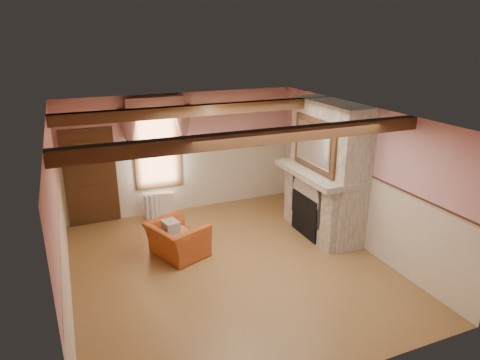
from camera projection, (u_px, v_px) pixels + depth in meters
name	position (u px, v px, depth m)	size (l,w,h in m)	color
floor	(230.00, 266.00, 7.88)	(5.50, 6.00, 0.01)	brown
ceiling	(228.00, 116.00, 6.96)	(5.50, 6.00, 0.01)	silver
wall_back	(183.00, 153.00, 10.03)	(5.50, 0.02, 2.80)	#C3878B
wall_front	(325.00, 285.00, 4.80)	(5.50, 0.02, 2.80)	#C3878B
wall_left	(58.00, 221.00, 6.42)	(0.02, 6.00, 2.80)	#C3878B
wall_right	(359.00, 176.00, 8.41)	(0.02, 6.00, 2.80)	#C3878B
wainscot	(229.00, 229.00, 7.63)	(5.50, 6.00, 1.50)	beige
chair_rail	(229.00, 190.00, 7.38)	(5.50, 6.00, 0.08)	black
firebox	(308.00, 215.00, 8.98)	(0.20, 0.95, 0.90)	black
armchair	(177.00, 239.00, 8.17)	(1.04, 0.91, 0.67)	#994219
side_table	(173.00, 244.00, 8.11)	(0.57, 0.57, 0.55)	brown
book_stack	(171.00, 226.00, 8.00)	(0.26, 0.32, 0.20)	#B7AD8C
radiator	(160.00, 205.00, 9.88)	(0.70, 0.18, 0.60)	silver
bowl	(317.00, 166.00, 8.86)	(0.34, 0.34, 0.08)	brown
mantel_clock	(308.00, 158.00, 9.16)	(0.14, 0.24, 0.20)	#301F0D
oil_lamp	(311.00, 158.00, 9.02)	(0.11, 0.11, 0.28)	#BA9134
candle_red	(331.00, 171.00, 8.39)	(0.06, 0.06, 0.16)	maroon
jar_yellow	(338.00, 176.00, 8.18)	(0.06, 0.06, 0.12)	gold
fireplace	(328.00, 169.00, 8.82)	(0.85, 2.00, 2.80)	gray
mantel	(320.00, 172.00, 8.77)	(1.05, 2.05, 0.12)	gray
overmantel_mirror	(314.00, 144.00, 8.50)	(0.06, 1.44, 1.04)	silver
door	(91.00, 179.00, 9.33)	(1.10, 0.10, 2.10)	black
window	(157.00, 145.00, 9.71)	(1.06, 0.08, 2.02)	white
window_drapes	(156.00, 120.00, 9.43)	(1.30, 0.14, 1.40)	gray
ceiling_beam_front	(259.00, 137.00, 5.94)	(5.50, 0.18, 0.20)	black
ceiling_beam_back	(205.00, 110.00, 8.03)	(5.50, 0.18, 0.20)	black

